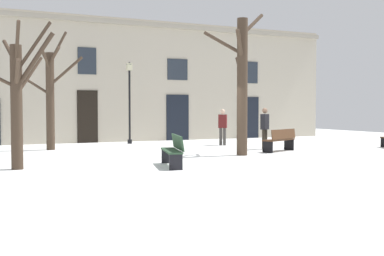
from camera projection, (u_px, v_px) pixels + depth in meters
name	position (u px, v px, depth m)	size (l,w,h in m)	color
ground_plane	(214.00, 159.00, 16.40)	(38.10, 38.10, 0.00)	white
building_facade	(132.00, 79.00, 24.96)	(23.81, 0.60, 6.39)	#BCB29E
tree_center	(51.00, 95.00, 19.76)	(2.16, 2.13, 4.86)	#423326
tree_right_of_center	(242.00, 82.00, 17.48)	(2.55, 1.70, 5.39)	#423326
tree_foreground	(18.00, 96.00, 13.40)	(2.01, 2.17, 4.17)	#423326
streetlamp	(130.00, 94.00, 23.26)	(0.30, 0.30, 4.00)	black
bench_back_to_back_left	(173.00, 150.00, 14.17)	(0.88, 1.94, 0.94)	#2D4C33
bench_near_center_tree	(280.00, 140.00, 19.02)	(1.81, 1.17, 0.90)	#51331E
person_by_shop_door	(265.00, 126.00, 20.03)	(0.44, 0.38, 1.75)	#2D271E
person_strolling	(223.00, 125.00, 22.28)	(0.43, 0.41, 1.70)	#403D3A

